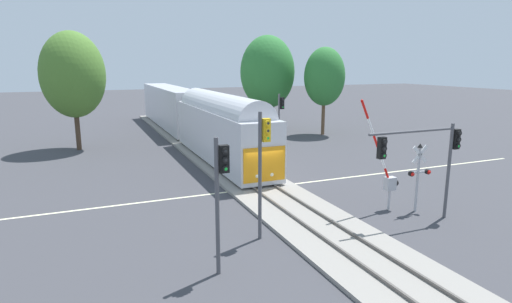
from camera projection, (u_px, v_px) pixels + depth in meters
The scene contains 13 objects.
ground_plane at pixel (260, 188), 26.44m from camera, with size 220.00×220.00×0.00m, color #3D3D42.
road_centre_stripe at pixel (260, 188), 26.44m from camera, with size 44.00×0.20×0.01m.
railway_track at pixel (260, 187), 26.42m from camera, with size 4.40×80.00×0.32m.
commuter_train at pixel (191, 114), 41.84m from camera, with size 3.04×39.68×5.16m.
crossing_gate_near at pixel (387, 175), 22.09m from camera, with size 2.68×0.40×5.97m.
crossing_signal_mast at pixel (419, 170), 21.81m from camera, with size 1.36×0.44×3.67m.
traffic_signal_near_right at pixel (428, 150), 20.05m from camera, with size 5.43×0.38×4.85m.
traffic_signal_median at pixel (263, 155), 18.07m from camera, with size 0.53×0.38×5.71m.
traffic_signal_near_left at pixel (221, 184), 14.99m from camera, with size 0.53×0.38×5.18m.
traffic_signal_far_side at pixel (280, 114), 35.90m from camera, with size 0.53×0.38×5.19m.
oak_behind_train at pixel (73, 75), 36.93m from camera, with size 5.54×5.54×10.53m.
maple_right_background at pixel (324, 77), 45.26m from camera, with size 4.41×4.41×9.48m.
oak_far_right at pixel (267, 72), 48.04m from camera, with size 6.23×6.23×10.90m.
Camera 1 is at (-10.01, -23.35, 7.69)m, focal length 29.41 mm.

